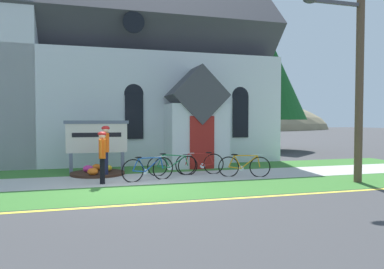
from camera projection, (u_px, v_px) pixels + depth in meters
ground at (121, 170)px, 14.25m from camera, size 140.00×140.00×0.00m
sidewalk_slab at (147, 179)px, 12.06m from camera, size 32.00×2.33×0.01m
grass_verge at (161, 192)px, 9.83m from camera, size 32.00×2.33×0.01m
church_lawn at (138, 170)px, 14.25m from camera, size 24.00×2.23×0.01m
curb_paint_stripe at (172, 202)px, 8.56m from camera, size 28.00×0.16×0.01m
church_building at (116, 70)px, 19.27m from camera, size 14.25×11.27×12.32m
church_sign at (97, 138)px, 13.32m from camera, size 2.30×0.14×1.92m
flower_bed at (97, 172)px, 12.88m from camera, size 1.89×1.89×0.34m
bicycle_silver at (200, 164)px, 13.02m from camera, size 1.77×0.18×0.81m
bicycle_yellow at (244, 166)px, 12.44m from camera, size 1.68×0.63×0.80m
bicycle_green at (148, 169)px, 11.63m from camera, size 1.75×0.55×0.81m
bicycle_black at (172, 165)px, 12.73m from camera, size 1.77×0.19×0.81m
cyclist_in_blue_jersey at (106, 147)px, 12.38m from camera, size 0.28×0.74×1.75m
cyclist_in_yellow_jersey at (102, 154)px, 11.08m from camera, size 0.26×0.71×1.59m
utility_pole at (357, 41)px, 11.20m from camera, size 3.12×0.28×7.87m
roadside_conifer at (273, 83)px, 23.60m from camera, size 4.28×4.28×6.75m
distant_hill at (96, 130)px, 69.87m from camera, size 99.52×40.85×17.80m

